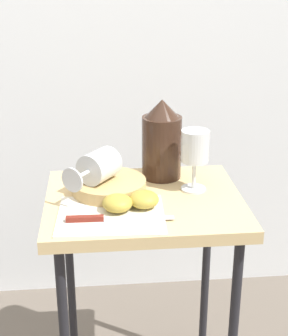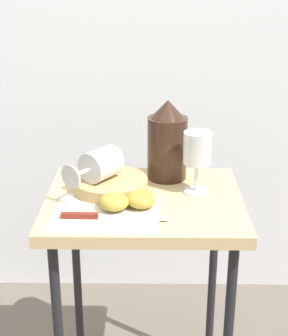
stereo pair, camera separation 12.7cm
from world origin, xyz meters
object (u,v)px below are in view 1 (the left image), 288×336
at_px(pitcher, 162,146).
at_px(wine_glass_upright, 195,150).
at_px(apple_half_left, 117,203).
at_px(knife, 104,219).
at_px(table, 144,227).
at_px(basket_tray, 109,186).
at_px(wine_glass_tipped_near, 98,166).
at_px(apple_half_right, 144,199).

height_order(pitcher, wine_glass_upright, pitcher).
bearing_deg(apple_half_left, knife, -125.66).
bearing_deg(table, basket_tray, 154.85).
bearing_deg(wine_glass_tipped_near, pitcher, 29.87).
xyz_separation_m(table, knife, (-0.10, -0.12, 0.09)).
relative_size(wine_glass_upright, apple_half_left, 2.23).
xyz_separation_m(pitcher, wine_glass_upright, (0.07, -0.10, 0.02)).
distance_m(basket_tray, pitcher, 0.19).
relative_size(apple_half_left, apple_half_right, 1.00).
distance_m(table, pitcher, 0.22).
height_order(pitcher, apple_half_right, pitcher).
height_order(wine_glass_tipped_near, apple_half_left, wine_glass_tipped_near).
bearing_deg(pitcher, apple_half_right, -109.18).
xyz_separation_m(wine_glass_upright, apple_half_right, (-0.14, -0.10, -0.09)).
height_order(wine_glass_upright, apple_half_right, wine_glass_upright).
xyz_separation_m(wine_glass_upright, apple_half_left, (-0.20, -0.11, -0.09)).
bearing_deg(apple_half_right, wine_glass_upright, 35.26).
xyz_separation_m(pitcher, wine_glass_tipped_near, (-0.17, -0.10, -0.01)).
distance_m(apple_half_right, knife, 0.12).
relative_size(basket_tray, apple_half_left, 2.65).
bearing_deg(wine_glass_tipped_near, apple_half_left, -69.01).
height_order(table, pitcher, pitcher).
height_order(basket_tray, apple_half_right, apple_half_right).
height_order(table, knife, knife).
distance_m(wine_glass_tipped_near, knife, 0.17).
bearing_deg(table, wine_glass_upright, 16.23).
height_order(table, apple_half_right, apple_half_right).
bearing_deg(basket_tray, table, -25.15).
distance_m(apple_half_left, knife, 0.06).
relative_size(table, basket_tray, 3.51).
distance_m(basket_tray, knife, 0.16).
relative_size(apple_half_left, knife, 0.29).
bearing_deg(wine_glass_upright, table, -163.77).
relative_size(table, apple_half_left, 9.30).
distance_m(basket_tray, wine_glass_upright, 0.24).
xyz_separation_m(pitcher, knife, (-0.16, -0.25, -0.08)).
relative_size(table, wine_glass_tipped_near, 4.06).
bearing_deg(pitcher, wine_glass_tipped_near, -150.13).
height_order(pitcher, knife, pitcher).
bearing_deg(pitcher, basket_tray, -147.39).
bearing_deg(wine_glass_tipped_near, apple_half_right, -41.81).
bearing_deg(knife, table, 49.48).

